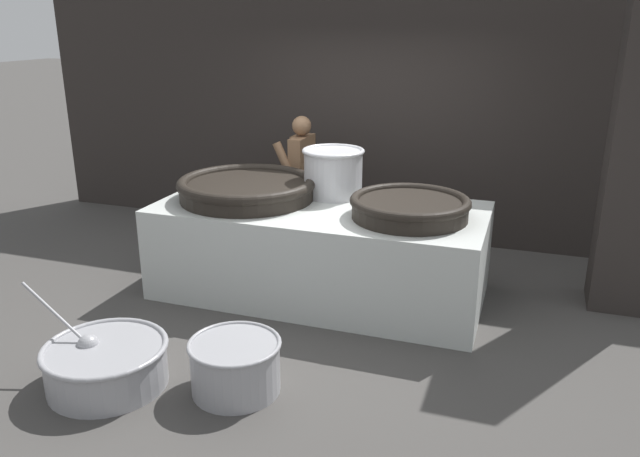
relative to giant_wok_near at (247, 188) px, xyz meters
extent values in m
plane|color=#474442|center=(0.76, -0.01, -1.00)|extent=(60.00, 60.00, 0.00)
cube|color=#2D2826|center=(0.76, 1.99, 0.60)|extent=(8.89, 0.24, 3.22)
cube|color=silver|center=(0.76, -0.01, -0.56)|extent=(3.12, 1.44, 0.89)
cylinder|color=black|center=(0.00, 0.00, -0.03)|extent=(1.31, 1.31, 0.16)
torus|color=black|center=(0.00, 0.00, 0.05)|extent=(1.36, 1.36, 0.10)
cylinder|color=black|center=(1.64, -0.09, -0.04)|extent=(1.03, 1.03, 0.16)
torus|color=black|center=(1.64, -0.09, 0.04)|extent=(1.07, 1.07, 0.08)
cylinder|color=silver|center=(0.77, 0.39, 0.11)|extent=(0.58, 0.58, 0.46)
torus|color=silver|center=(0.77, 0.39, 0.34)|extent=(0.62, 0.62, 0.04)
cylinder|color=#8C6647|center=(0.16, 1.03, -0.62)|extent=(0.12, 0.12, 0.77)
cylinder|color=#8C6647|center=(0.16, 1.19, -0.62)|extent=(0.12, 0.12, 0.77)
cube|color=#722D4C|center=(0.16, 1.11, -0.47)|extent=(0.19, 0.24, 0.50)
cube|color=#8C6647|center=(0.16, 1.11, 0.04)|extent=(0.16, 0.47, 0.57)
cylinder|color=#8C6647|center=(0.06, 0.88, 0.04)|extent=(0.31, 0.10, 0.52)
cylinder|color=#8C6647|center=(0.07, 1.35, 0.04)|extent=(0.31, 0.10, 0.52)
sphere|color=#8C6647|center=(0.16, 1.11, 0.45)|extent=(0.22, 0.22, 0.22)
cylinder|color=#9E9EA3|center=(-0.18, -2.08, -0.85)|extent=(0.87, 0.87, 0.31)
torus|color=#9E9EA3|center=(-0.18, -2.08, -0.70)|extent=(0.91, 0.91, 0.04)
cylinder|color=#6B9347|center=(-0.18, -2.08, -0.78)|extent=(0.77, 0.77, 0.08)
sphere|color=#9E9EA3|center=(-0.33, -2.07, -0.70)|extent=(0.16, 0.16, 0.16)
cylinder|color=#9E9EA3|center=(-0.61, -2.05, -0.50)|extent=(0.58, 0.06, 0.42)
cylinder|color=#9E9EA3|center=(0.75, -1.84, -0.81)|extent=(0.64, 0.64, 0.38)
torus|color=#9E9EA3|center=(0.75, -1.84, -0.62)|extent=(0.68, 0.68, 0.03)
cylinder|color=tan|center=(0.75, -1.84, -0.73)|extent=(0.57, 0.57, 0.09)
camera|label=1|loc=(2.62, -5.37, 1.58)|focal=35.00mm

